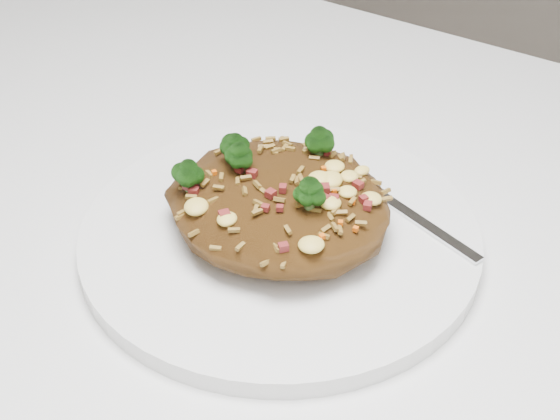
% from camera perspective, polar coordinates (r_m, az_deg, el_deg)
% --- Properties ---
extents(dining_table, '(1.20, 0.80, 0.75)m').
position_cam_1_polar(dining_table, '(0.65, -7.58, -6.13)').
color(dining_table, white).
rests_on(dining_table, ground).
extents(plate, '(0.28, 0.28, 0.01)m').
position_cam_1_polar(plate, '(0.55, 0.00, -1.80)').
color(plate, white).
rests_on(plate, dining_table).
extents(fried_rice, '(0.16, 0.14, 0.06)m').
position_cam_1_polar(fried_rice, '(0.53, -0.06, 1.18)').
color(fried_rice, brown).
rests_on(fried_rice, plate).
extents(fork, '(0.16, 0.06, 0.00)m').
position_cam_1_polar(fork, '(0.57, 8.84, 0.10)').
color(fork, silver).
rests_on(fork, plate).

